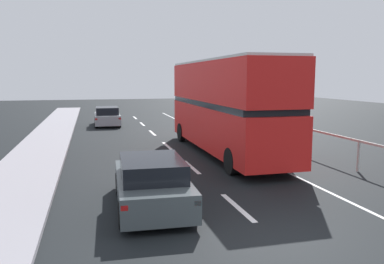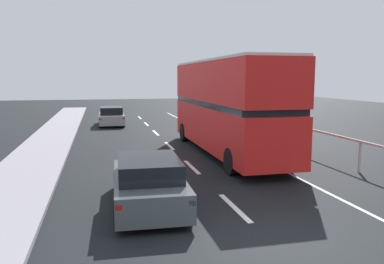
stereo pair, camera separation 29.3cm
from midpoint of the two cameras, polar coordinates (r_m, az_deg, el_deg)
The scene contains 6 objects.
ground_plane at distance 8.96m, azimuth 11.50°, elevation -15.81°, with size 73.14×120.00×0.10m, color black.
lane_paint_markings at distance 17.13m, azimuth 5.18°, elevation -4.05°, with size 3.42×46.00×0.01m.
bridge_side_railing at distance 19.13m, azimuth 15.75°, elevation -0.08°, with size 0.10×42.00×1.22m.
double_decker_bus_red at distance 18.26m, azimuth 4.34°, elevation 4.05°, with size 2.55×11.04×4.34m.
hatchback_car_near at distance 10.88m, azimuth -6.70°, elevation -7.38°, with size 2.02×4.37×1.40m.
sedan_car_ahead at distance 30.01m, azimuth -12.50°, elevation 2.20°, with size 1.88×4.18×1.40m.
Camera 1 is at (-3.82, -7.31, 3.52)m, focal length 36.69 mm.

